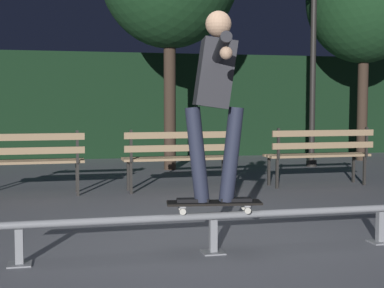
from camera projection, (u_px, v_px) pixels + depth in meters
The scene contains 9 objects.
ground_plane at pixel (208, 247), 4.84m from camera, with size 90.00×90.00×0.00m, color slate.
hedge_backdrop at pixel (116, 105), 13.02m from camera, with size 24.00×1.20×2.36m, color black.
grind_rail at pixel (213, 222), 4.64m from camera, with size 3.63×0.18×0.34m.
skateboard at pixel (214, 203), 4.63m from camera, with size 0.80×0.31×0.09m.
skateboarder at pixel (215, 90), 4.56m from camera, with size 0.63×1.40×1.56m.
park_bench_leftmost at pixel (23, 156), 7.39m from camera, with size 1.60×0.43×0.88m.
park_bench_left_center at pixel (180, 153), 7.87m from camera, with size 1.60×0.43×0.88m.
park_bench_right_center at pixel (320, 150), 8.34m from camera, with size 1.60×0.43×0.88m.
lamp_post_right at pixel (313, 38), 10.78m from camera, with size 0.32×0.32×3.90m.
Camera 1 is at (-1.20, -4.61, 1.25)m, focal length 52.52 mm.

